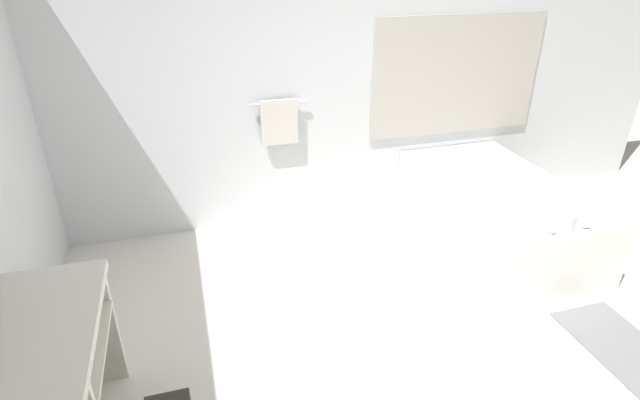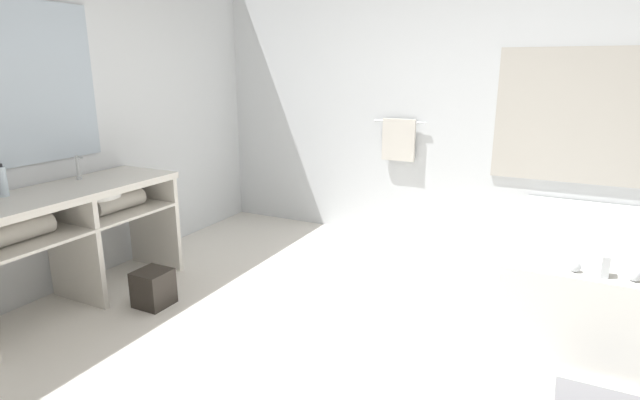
% 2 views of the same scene
% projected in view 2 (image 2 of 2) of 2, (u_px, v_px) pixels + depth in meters
% --- Properties ---
extents(ground_plane, '(16.00, 16.00, 0.00)m').
position_uv_depth(ground_plane, '(329.00, 348.00, 3.03)').
color(ground_plane, silver).
rests_on(ground_plane, ground).
extents(wall_back_with_blinds, '(7.40, 0.13, 2.70)m').
position_uv_depth(wall_back_with_blinds, '(439.00, 102.00, 4.58)').
color(wall_back_with_blinds, silver).
rests_on(wall_back_with_blinds, ground_plane).
extents(wall_left_with_mirror, '(0.08, 7.40, 2.70)m').
position_uv_depth(wall_left_with_mirror, '(55.00, 109.00, 3.64)').
color(wall_left_with_mirror, silver).
rests_on(wall_left_with_mirror, ground_plane).
extents(vanity_counter, '(0.59, 1.57, 0.85)m').
position_uv_depth(vanity_counter, '(73.00, 219.00, 3.50)').
color(vanity_counter, silver).
rests_on(vanity_counter, ground_plane).
extents(sink_faucet, '(0.09, 0.04, 0.18)m').
position_uv_depth(sink_faucet, '(78.00, 168.00, 3.67)').
color(sink_faucet, silver).
rests_on(sink_faucet, vanity_counter).
extents(bathtub, '(1.04, 1.81, 0.68)m').
position_uv_depth(bathtub, '(593.00, 268.00, 3.44)').
color(bathtub, white).
rests_on(bathtub, ground_plane).
extents(water_bottle_3, '(0.06, 0.06, 0.21)m').
position_uv_depth(water_bottle_3, '(2.00, 181.00, 3.19)').
color(water_bottle_3, silver).
rests_on(water_bottle_3, vanity_counter).
extents(waste_bin, '(0.23, 0.23, 0.26)m').
position_uv_depth(waste_bin, '(153.00, 288.00, 3.55)').
color(waste_bin, '#2D2823').
rests_on(waste_bin, ground_plane).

